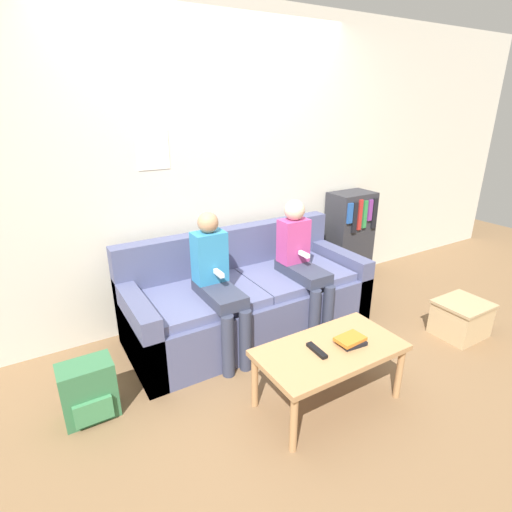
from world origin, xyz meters
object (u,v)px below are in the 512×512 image
at_px(couch, 248,299).
at_px(coffee_table, 330,354).
at_px(person_left, 218,282).
at_px(storage_box, 461,318).
at_px(person_right, 302,261).
at_px(tv_remote, 317,350).
at_px(bookshelf, 349,238).
at_px(backpack, 89,391).

bearing_deg(couch, coffee_table, -90.34).
distance_m(person_left, storage_box, 2.06).
xyz_separation_m(coffee_table, storage_box, (1.49, 0.05, -0.21)).
xyz_separation_m(person_right, storage_box, (1.07, -0.80, -0.47)).
distance_m(tv_remote, bookshelf, 2.02).
bearing_deg(storage_box, person_left, 156.48).
height_order(person_right, bookshelf, person_right).
bearing_deg(couch, backpack, -163.95).
bearing_deg(tv_remote, bookshelf, 43.85).
bearing_deg(person_right, coffee_table, -115.95).
relative_size(tv_remote, storage_box, 0.42).
bearing_deg(person_left, coffee_table, -67.30).
distance_m(bookshelf, backpack, 2.85).
height_order(person_right, backpack, person_right).
xyz_separation_m(couch, tv_remote, (-0.11, -1.03, 0.14)).
bearing_deg(tv_remote, storage_box, 3.86).
distance_m(couch, person_left, 0.52).
bearing_deg(couch, tv_remote, -95.94).
xyz_separation_m(person_left, bookshelf, (1.77, 0.49, -0.11)).
bearing_deg(bookshelf, tv_remote, -138.60).
distance_m(person_right, backpack, 1.82).
distance_m(person_left, bookshelf, 1.84).
distance_m(tv_remote, storage_box, 1.61).
height_order(coffee_table, bookshelf, bookshelf).
bearing_deg(coffee_table, person_right, 64.05).
height_order(couch, coffee_table, couch).
bearing_deg(person_right, person_left, -179.82).
bearing_deg(person_right, tv_remote, -121.48).
bearing_deg(storage_box, tv_remote, -178.59).
xyz_separation_m(tv_remote, storage_box, (1.59, 0.04, -0.27)).
height_order(couch, tv_remote, couch).
relative_size(tv_remote, backpack, 0.46).
relative_size(coffee_table, storage_box, 2.30).
bearing_deg(storage_box, coffee_table, -178.15).
bearing_deg(tv_remote, person_right, 60.96).
bearing_deg(storage_box, person_right, 143.13).
relative_size(person_left, person_right, 1.00).
xyz_separation_m(bookshelf, storage_box, (0.07, -1.29, -0.34)).
relative_size(storage_box, backpack, 1.08).
distance_m(coffee_table, person_left, 0.95).
xyz_separation_m(couch, coffee_table, (-0.01, -1.04, 0.08)).
bearing_deg(person_right, bookshelf, 26.22).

